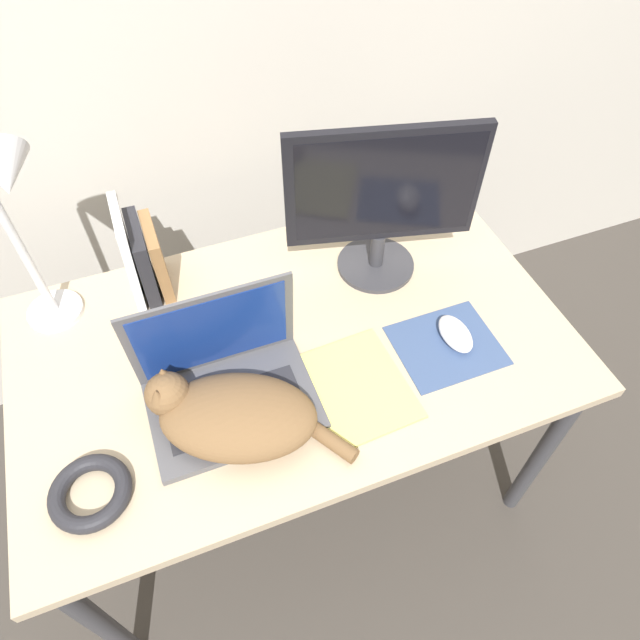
{
  "coord_description": "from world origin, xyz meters",
  "views": [
    {
      "loc": [
        -0.23,
        -0.39,
        1.77
      ],
      "look_at": [
        0.05,
        0.35,
        0.81
      ],
      "focal_mm": 32.0,
      "sensor_mm": 36.0,
      "label": 1
    }
  ],
  "objects_px": {
    "laptop": "(227,383)",
    "cable_coil": "(90,493)",
    "computer_mouse": "(455,334)",
    "desk_lamp": "(16,208)",
    "notepad": "(357,387)",
    "book_row": "(142,257)",
    "external_monitor": "(383,200)",
    "cat": "(232,414)"
  },
  "relations": [
    {
      "from": "cat",
      "to": "cable_coil",
      "type": "height_order",
      "value": "cat"
    },
    {
      "from": "computer_mouse",
      "to": "book_row",
      "type": "relative_size",
      "value": 0.46
    },
    {
      "from": "book_row",
      "to": "cable_coil",
      "type": "distance_m",
      "value": 0.55
    },
    {
      "from": "book_row",
      "to": "desk_lamp",
      "type": "height_order",
      "value": "desk_lamp"
    },
    {
      "from": "external_monitor",
      "to": "cable_coil",
      "type": "bearing_deg",
      "value": -154.14
    },
    {
      "from": "external_monitor",
      "to": "book_row",
      "type": "distance_m",
      "value": 0.58
    },
    {
      "from": "laptop",
      "to": "cat",
      "type": "height_order",
      "value": "laptop"
    },
    {
      "from": "external_monitor",
      "to": "laptop",
      "type": "bearing_deg",
      "value": -151.72
    },
    {
      "from": "book_row",
      "to": "desk_lamp",
      "type": "distance_m",
      "value": 0.31
    },
    {
      "from": "computer_mouse",
      "to": "desk_lamp",
      "type": "bearing_deg",
      "value": 154.93
    },
    {
      "from": "desk_lamp",
      "to": "laptop",
      "type": "bearing_deg",
      "value": -49.63
    },
    {
      "from": "laptop",
      "to": "notepad",
      "type": "bearing_deg",
      "value": -16.66
    },
    {
      "from": "laptop",
      "to": "cat",
      "type": "xyz_separation_m",
      "value": [
        -0.01,
        -0.08,
        0.0
      ]
    },
    {
      "from": "desk_lamp",
      "to": "notepad",
      "type": "height_order",
      "value": "desk_lamp"
    },
    {
      "from": "notepad",
      "to": "cable_coil",
      "type": "bearing_deg",
      "value": -175.52
    },
    {
      "from": "book_row",
      "to": "desk_lamp",
      "type": "bearing_deg",
      "value": -170.35
    },
    {
      "from": "laptop",
      "to": "cable_coil",
      "type": "height_order",
      "value": "laptop"
    },
    {
      "from": "notepad",
      "to": "computer_mouse",
      "type": "bearing_deg",
      "value": 8.86
    },
    {
      "from": "notepad",
      "to": "cat",
      "type": "bearing_deg",
      "value": 179.58
    },
    {
      "from": "laptop",
      "to": "cable_coil",
      "type": "relative_size",
      "value": 2.22
    },
    {
      "from": "notepad",
      "to": "laptop",
      "type": "bearing_deg",
      "value": 163.34
    },
    {
      "from": "external_monitor",
      "to": "computer_mouse",
      "type": "relative_size",
      "value": 3.95
    },
    {
      "from": "external_monitor",
      "to": "desk_lamp",
      "type": "relative_size",
      "value": 0.9
    },
    {
      "from": "laptop",
      "to": "external_monitor",
      "type": "distance_m",
      "value": 0.55
    },
    {
      "from": "external_monitor",
      "to": "book_row",
      "type": "xyz_separation_m",
      "value": [
        -0.56,
        0.14,
        -0.11
      ]
    },
    {
      "from": "cat",
      "to": "laptop",
      "type": "bearing_deg",
      "value": 81.71
    },
    {
      "from": "desk_lamp",
      "to": "external_monitor",
      "type": "bearing_deg",
      "value": -7.73
    },
    {
      "from": "laptop",
      "to": "computer_mouse",
      "type": "relative_size",
      "value": 3.1
    },
    {
      "from": "laptop",
      "to": "cable_coil",
      "type": "xyz_separation_m",
      "value": [
        -0.31,
        -0.12,
        -0.03
      ]
    },
    {
      "from": "cat",
      "to": "cable_coil",
      "type": "relative_size",
      "value": 2.5
    },
    {
      "from": "cat",
      "to": "external_monitor",
      "type": "height_order",
      "value": "external_monitor"
    },
    {
      "from": "computer_mouse",
      "to": "notepad",
      "type": "relative_size",
      "value": 0.42
    },
    {
      "from": "cat",
      "to": "cable_coil",
      "type": "distance_m",
      "value": 0.3
    },
    {
      "from": "computer_mouse",
      "to": "desk_lamp",
      "type": "distance_m",
      "value": 0.96
    },
    {
      "from": "computer_mouse",
      "to": "notepad",
      "type": "bearing_deg",
      "value": -171.14
    },
    {
      "from": "external_monitor",
      "to": "notepad",
      "type": "relative_size",
      "value": 1.67
    },
    {
      "from": "desk_lamp",
      "to": "computer_mouse",
      "type": "bearing_deg",
      "value": -25.07
    },
    {
      "from": "cat",
      "to": "book_row",
      "type": "height_order",
      "value": "book_row"
    },
    {
      "from": "cable_coil",
      "to": "laptop",
      "type": "bearing_deg",
      "value": 22.06
    },
    {
      "from": "external_monitor",
      "to": "book_row",
      "type": "bearing_deg",
      "value": 166.34
    },
    {
      "from": "laptop",
      "to": "external_monitor",
      "type": "relative_size",
      "value": 0.78
    },
    {
      "from": "cat",
      "to": "desk_lamp",
      "type": "distance_m",
      "value": 0.58
    }
  ]
}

